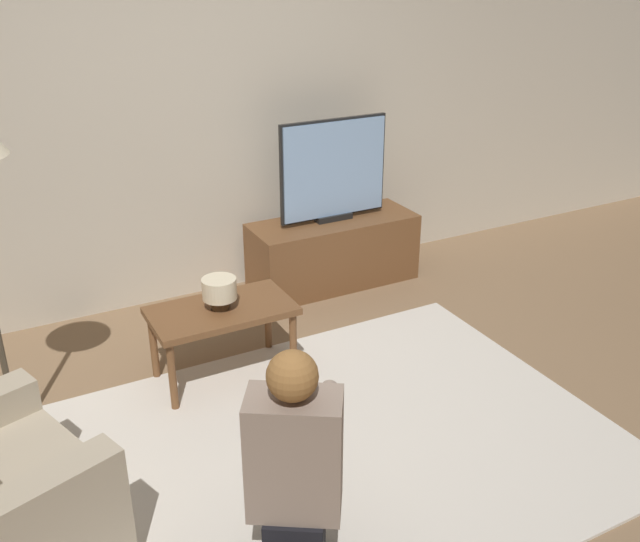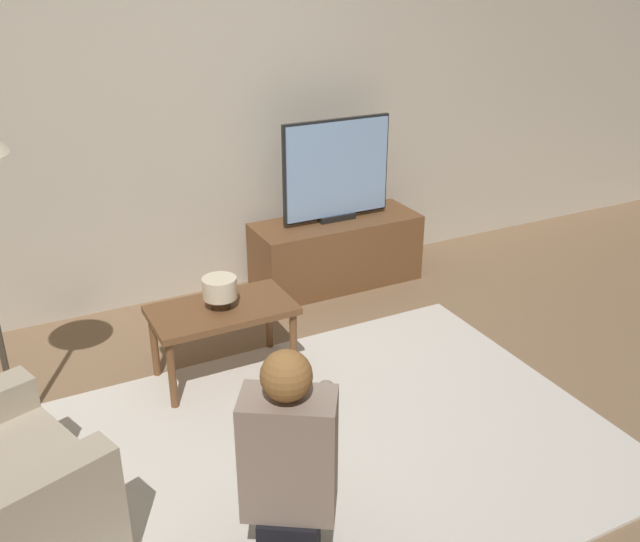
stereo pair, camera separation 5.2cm
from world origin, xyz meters
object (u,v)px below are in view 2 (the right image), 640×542
at_px(tv, 337,170).
at_px(person_kneeling, 288,470).
at_px(coffee_table, 222,317).
at_px(table_lamp, 220,290).

relative_size(tv, person_kneeling, 0.83).
xyz_separation_m(coffee_table, table_lamp, (-0.00, -0.00, 0.16)).
relative_size(tv, table_lamp, 4.27).
height_order(tv, person_kneeling, tv).
relative_size(coffee_table, table_lamp, 4.17).
distance_m(coffee_table, person_kneeling, 1.38).
height_order(person_kneeling, table_lamp, person_kneeling).
bearing_deg(tv, person_kneeling, -121.97).
distance_m(coffee_table, table_lamp, 0.16).
bearing_deg(table_lamp, person_kneeling, -99.57).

